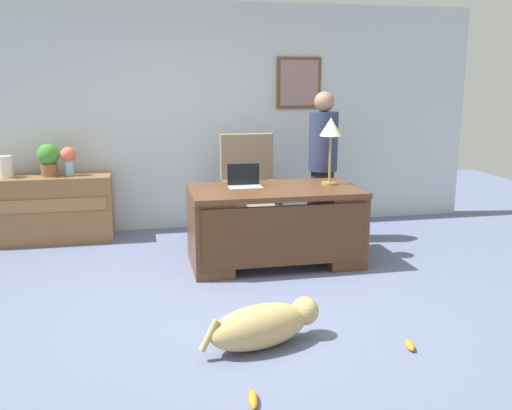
% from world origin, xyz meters
% --- Properties ---
extents(ground_plane, '(12.00, 12.00, 0.00)m').
position_xyz_m(ground_plane, '(0.00, 0.00, 0.00)').
color(ground_plane, slate).
extents(back_wall, '(7.00, 0.16, 2.70)m').
position_xyz_m(back_wall, '(0.01, 2.60, 1.35)').
color(back_wall, silver).
rests_on(back_wall, ground_plane).
extents(desk, '(1.65, 0.91, 0.76)m').
position_xyz_m(desk, '(0.55, 0.94, 0.41)').
color(desk, brown).
rests_on(desk, ground_plane).
extents(credenza, '(1.48, 0.50, 0.75)m').
position_xyz_m(credenza, '(-1.80, 2.25, 0.37)').
color(credenza, olive).
rests_on(credenza, ground_plane).
extents(armchair, '(0.60, 0.59, 1.20)m').
position_xyz_m(armchair, '(0.47, 1.85, 0.52)').
color(armchair, gray).
rests_on(armchair, ground_plane).
extents(person_standing, '(0.32, 0.32, 1.67)m').
position_xyz_m(person_standing, '(1.28, 1.66, 0.86)').
color(person_standing, '#262323').
rests_on(person_standing, ground_plane).
extents(dog_lying, '(0.88, 0.49, 0.30)m').
position_xyz_m(dog_lying, '(0.05, -0.78, 0.15)').
color(dog_lying, tan).
rests_on(dog_lying, ground_plane).
extents(laptop, '(0.32, 0.22, 0.22)m').
position_xyz_m(laptop, '(0.27, 1.07, 0.82)').
color(laptop, '#B2B5BA').
rests_on(laptop, desk).
extents(desk_lamp, '(0.22, 0.22, 0.67)m').
position_xyz_m(desk_lamp, '(1.14, 1.04, 1.29)').
color(desk_lamp, '#9E8447').
rests_on(desk_lamp, desk).
extents(vase_with_flowers, '(0.17, 0.17, 0.32)m').
position_xyz_m(vase_with_flowers, '(-1.50, 2.25, 0.94)').
color(vase_with_flowers, '#94C1D7').
rests_on(vase_with_flowers, credenza).
extents(vase_empty, '(0.15, 0.15, 0.24)m').
position_xyz_m(vase_empty, '(-2.16, 2.25, 0.86)').
color(vase_empty, silver).
rests_on(vase_empty, credenza).
extents(potted_plant, '(0.24, 0.24, 0.36)m').
position_xyz_m(potted_plant, '(-1.71, 2.25, 0.94)').
color(potted_plant, brown).
rests_on(potted_plant, credenza).
extents(dog_toy_bone, '(0.08, 0.19, 0.05)m').
position_xyz_m(dog_toy_bone, '(-0.16, -1.45, 0.03)').
color(dog_toy_bone, orange).
rests_on(dog_toy_bone, ground_plane).
extents(dog_toy_plush, '(0.08, 0.15, 0.05)m').
position_xyz_m(dog_toy_plush, '(1.02, -1.03, 0.03)').
color(dog_toy_plush, orange).
rests_on(dog_toy_plush, ground_plane).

